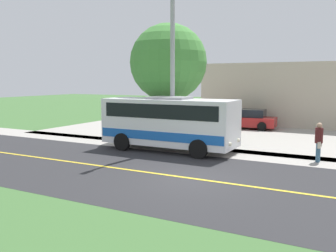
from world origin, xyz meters
name	(u,v)px	position (x,y,z in m)	size (l,w,h in m)	color
ground_plane	(188,178)	(0.00, 0.00, 0.00)	(120.00, 120.00, 0.00)	#3D6633
road_surface	(188,178)	(0.00, 0.00, 0.00)	(8.00, 100.00, 0.01)	#28282B
sidewalk	(232,153)	(-5.20, 0.00, 0.00)	(2.40, 100.00, 0.01)	#9E9991
parking_lot_surface	(314,138)	(-12.40, 3.00, 0.00)	(14.00, 36.00, 0.01)	#9E9991
road_centre_line	(188,178)	(0.00, 0.00, 0.01)	(0.16, 100.00, 0.00)	gold
shuttle_bus_front	(169,121)	(-4.47, -3.14, 1.53)	(2.59, 6.99, 2.77)	white
pedestrian_with_bags	(319,141)	(-5.17, 3.95, 0.94)	(0.72, 0.34, 1.75)	#335972
street_light_pole	(172,56)	(-4.89, -3.23, 4.84)	(1.97, 0.24, 8.85)	#9E9EA3
parked_car_near	(246,119)	(-14.76, -2.04, 0.69)	(2.27, 4.52, 1.45)	#A51E1E
tree_curbside	(168,63)	(-7.40, -4.74, 4.64)	(4.57, 4.57, 6.93)	brown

